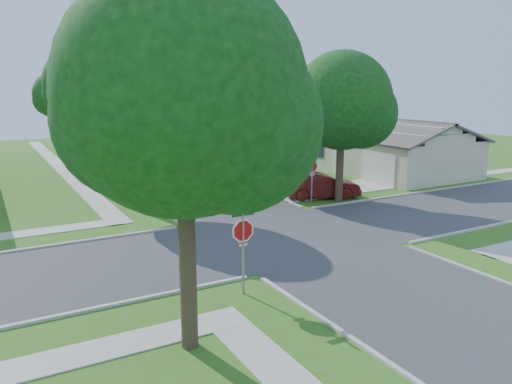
{
  "coord_description": "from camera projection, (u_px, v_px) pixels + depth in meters",
  "views": [
    {
      "loc": [
        -11.83,
        -18.33,
        6.76
      ],
      "look_at": [
        -0.23,
        2.46,
        1.6
      ],
      "focal_mm": 35.0,
      "sensor_mm": 36.0,
      "label": 1
    }
  ],
  "objects": [
    {
      "name": "car_curb_west",
      "position": [
        93.0,
        144.0,
        52.92
      ],
      "size": [
        1.79,
        4.04,
        1.15
      ],
      "primitive_type": "imported",
      "rotation": [
        0.0,
        0.0,
        3.19
      ],
      "color": "black",
      "rests_on": "ground"
    },
    {
      "name": "tree_w_near",
      "position": [
        126.0,
        96.0,
        26.89
      ],
      "size": [
        5.38,
        5.2,
        8.97
      ],
      "color": "#38281C",
      "rests_on": "ground"
    },
    {
      "name": "tree_e_far",
      "position": [
        152.0,
        92.0,
        52.73
      ],
      "size": [
        5.17,
        5.0,
        8.72
      ],
      "color": "#38281C",
      "rests_on": "ground"
    },
    {
      "name": "sidewalk_ne",
      "position": [
        194.0,
        156.0,
        47.8
      ],
      "size": [
        1.2,
        40.0,
        0.04
      ],
      "primitive_type": "cube",
      "color": "#9E9B91",
      "rests_on": "ground"
    },
    {
      "name": "car_curb_east",
      "position": [
        173.0,
        164.0,
        38.75
      ],
      "size": [
        1.63,
        3.92,
        1.33
      ],
      "primitive_type": "imported",
      "rotation": [
        0.0,
        0.0,
        -0.02
      ],
      "color": "black",
      "rests_on": "ground"
    },
    {
      "name": "driveway",
      "position": [
        330.0,
        190.0,
        32.53
      ],
      "size": [
        8.8,
        3.6,
        0.05
      ],
      "primitive_type": "cube",
      "color": "#9E9B91",
      "rests_on": "ground"
    },
    {
      "name": "ground",
      "position": [
        287.0,
        236.0,
        22.71
      ],
      "size": [
        100.0,
        100.0,
        0.0
      ],
      "primitive_type": "plane",
      "color": "#3B5F1A",
      "rests_on": "ground"
    },
    {
      "name": "tree_w_far",
      "position": [
        58.0,
        97.0,
        48.35
      ],
      "size": [
        4.76,
        4.6,
        8.04
      ],
      "color": "#38281C",
      "rests_on": "ground"
    },
    {
      "name": "tree_e_near",
      "position": [
        274.0,
        102.0,
        31.46
      ],
      "size": [
        4.97,
        4.8,
        8.28
      ],
      "color": "#38281C",
      "rests_on": "ground"
    },
    {
      "name": "sidewalk_nw",
      "position": [
        59.0,
        166.0,
        41.99
      ],
      "size": [
        1.2,
        40.0,
        0.04
      ],
      "primitive_type": "cube",
      "color": "#9E9B91",
      "rests_on": "ground"
    },
    {
      "name": "road_ns",
      "position": [
        287.0,
        236.0,
        22.71
      ],
      "size": [
        7.0,
        100.0,
        0.02
      ],
      "primitive_type": "cube",
      "color": "#333335",
      "rests_on": "ground"
    },
    {
      "name": "tree_w_mid",
      "position": [
        83.0,
        88.0,
        37.06
      ],
      "size": [
        5.8,
        5.6,
        9.56
      ],
      "color": "#38281C",
      "rests_on": "ground"
    },
    {
      "name": "tree_sw_corner",
      "position": [
        185.0,
        105.0,
        11.87
      ],
      "size": [
        6.21,
        6.0,
        9.55
      ],
      "color": "#38281C",
      "rests_on": "ground"
    },
    {
      "name": "tree_e_mid",
      "position": [
        200.0,
        90.0,
        41.58
      ],
      "size": [
        5.59,
        5.4,
        9.21
      ],
      "color": "#38281C",
      "rests_on": "ground"
    },
    {
      "name": "stop_sign_ne",
      "position": [
        312.0,
        169.0,
        28.53
      ],
      "size": [
        1.05,
        0.8,
        2.98
      ],
      "color": "gray",
      "rests_on": "ground"
    },
    {
      "name": "stop_sign_sw",
      "position": [
        243.0,
        234.0,
        16.03
      ],
      "size": [
        1.05,
        0.8,
        2.98
      ],
      "color": "gray",
      "rests_on": "ground"
    },
    {
      "name": "house_ne_far",
      "position": [
        267.0,
        133.0,
        54.75
      ],
      "size": [
        8.42,
        13.6,
        4.23
      ],
      "color": "#B0A28B",
      "rests_on": "ground"
    },
    {
      "name": "tree_ne_corner",
      "position": [
        343.0,
        105.0,
        28.14
      ],
      "size": [
        5.8,
        5.6,
        8.66
      ],
      "color": "#38281C",
      "rests_on": "ground"
    },
    {
      "name": "car_driveway",
      "position": [
        321.0,
        186.0,
        30.1
      ],
      "size": [
        4.83,
        3.05,
        1.5
      ],
      "primitive_type": "imported",
      "rotation": [
        0.0,
        0.0,
        1.22
      ],
      "color": "#571411",
      "rests_on": "ground"
    },
    {
      "name": "house_ne_near",
      "position": [
        382.0,
        152.0,
        39.39
      ],
      "size": [
        8.42,
        13.6,
        4.23
      ],
      "color": "#B0A28B",
      "rests_on": "ground"
    }
  ]
}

